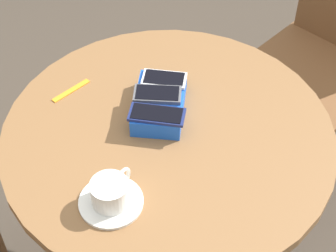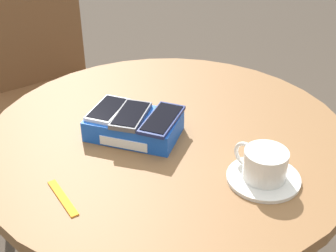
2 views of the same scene
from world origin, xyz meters
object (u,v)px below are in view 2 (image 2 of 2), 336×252
(phone_navy, at_px, (162,119))
(coffee_cup, at_px, (264,163))
(round_table, at_px, (168,183))
(phone_box, at_px, (134,126))
(phone_white, at_px, (108,109))
(saucer, at_px, (263,178))
(chair_far_side, at_px, (51,92))
(phone_gray, at_px, (131,115))
(lanyard_strap, at_px, (63,198))

(phone_navy, height_order, coffee_cup, coffee_cup)
(round_table, bearing_deg, phone_box, -171.43)
(phone_white, bearing_deg, round_table, -3.94)
(coffee_cup, bearing_deg, saucer, -40.94)
(saucer, distance_m, coffee_cup, 0.04)
(round_table, relative_size, phone_box, 3.74)
(phone_navy, relative_size, chair_far_side, 0.17)
(round_table, height_order, chair_far_side, chair_far_side)
(phone_box, relative_size, phone_gray, 1.72)
(phone_white, xyz_separation_m, chair_far_side, (-0.35, 0.62, -0.30))
(round_table, height_order, lanyard_strap, lanyard_strap)
(lanyard_strap, bearing_deg, phone_gray, 65.21)
(phone_gray, distance_m, coffee_cup, 0.32)
(round_table, distance_m, phone_gray, 0.22)
(saucer, distance_m, chair_far_side, 1.08)
(saucer, bearing_deg, phone_navy, 148.06)
(phone_navy, relative_size, lanyard_strap, 1.27)
(coffee_cup, bearing_deg, chair_far_side, 131.24)
(phone_gray, relative_size, lanyard_strap, 1.11)
(coffee_cup, distance_m, chair_far_side, 1.09)
(phone_box, xyz_separation_m, phone_gray, (-0.01, -0.00, 0.03))
(phone_gray, bearing_deg, saucer, -26.82)
(phone_box, xyz_separation_m, saucer, (0.28, -0.15, -0.02))
(coffee_cup, distance_m, lanyard_strap, 0.40)
(phone_box, xyz_separation_m, chair_far_side, (-0.41, 0.64, -0.27))
(phone_white, distance_m, lanyard_strap, 0.26)
(phone_white, distance_m, coffee_cup, 0.39)
(round_table, bearing_deg, chair_far_side, 127.84)
(phone_white, bearing_deg, chair_far_side, 119.21)
(coffee_cup, xyz_separation_m, lanyard_strap, (-0.39, -0.08, -0.04))
(phone_white, relative_size, chair_far_side, 0.15)
(phone_white, height_order, lanyard_strap, phone_white)
(round_table, distance_m, phone_navy, 0.21)
(phone_box, distance_m, phone_gray, 0.03)
(chair_far_side, bearing_deg, coffee_cup, -48.76)
(round_table, bearing_deg, phone_navy, -113.61)
(saucer, bearing_deg, coffee_cup, 139.06)
(saucer, xyz_separation_m, chair_far_side, (-0.69, 0.79, -0.24))
(phone_white, xyz_separation_m, phone_navy, (0.13, -0.04, -0.00))
(phone_navy, xyz_separation_m, chair_far_side, (-0.48, 0.66, -0.30))
(phone_white, distance_m, saucer, 0.39)
(coffee_cup, bearing_deg, phone_gray, 153.30)
(chair_far_side, bearing_deg, phone_navy, -53.98)
(phone_white, height_order, phone_navy, same)
(coffee_cup, xyz_separation_m, chair_far_side, (-0.69, 0.79, -0.28))
(phone_white, bearing_deg, phone_box, -18.91)
(phone_navy, distance_m, lanyard_strap, 0.29)
(phone_box, relative_size, coffee_cup, 2.20)
(coffee_cup, relative_size, chair_far_side, 0.12)
(round_table, relative_size, phone_white, 6.60)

